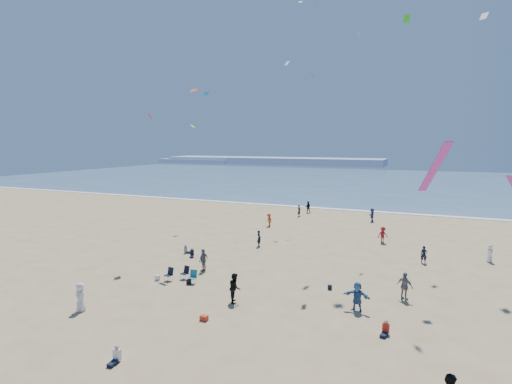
% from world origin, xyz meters
% --- Properties ---
extents(ground, '(220.00, 220.00, 0.00)m').
position_xyz_m(ground, '(0.00, 0.00, 0.00)').
color(ground, tan).
rests_on(ground, ground).
extents(ocean, '(220.00, 100.00, 0.06)m').
position_xyz_m(ocean, '(0.00, 95.00, 0.03)').
color(ocean, '#476B84').
rests_on(ocean, ground).
extents(surf_line, '(220.00, 1.20, 0.08)m').
position_xyz_m(surf_line, '(0.00, 45.00, 0.04)').
color(surf_line, white).
rests_on(surf_line, ground).
extents(headland_far, '(110.00, 20.00, 3.20)m').
position_xyz_m(headland_far, '(-60.00, 170.00, 1.60)').
color(headland_far, '#7A8EA8').
rests_on(headland_far, ground).
extents(headland_near, '(40.00, 14.00, 2.00)m').
position_xyz_m(headland_near, '(-100.00, 165.00, 1.00)').
color(headland_near, '#7A8EA8').
rests_on(headland_near, ground).
extents(standing_flyers, '(25.55, 44.74, 1.94)m').
position_xyz_m(standing_flyers, '(4.76, 16.57, 0.89)').
color(standing_flyers, slate).
rests_on(standing_flyers, ground).
extents(seated_group, '(19.92, 22.10, 0.84)m').
position_xyz_m(seated_group, '(0.68, 4.48, 0.42)').
color(seated_group, white).
rests_on(seated_group, ground).
extents(chair_cluster, '(2.68, 1.50, 1.00)m').
position_xyz_m(chair_cluster, '(-3.92, 7.52, 0.50)').
color(chair_cluster, black).
rests_on(chair_cluster, ground).
extents(white_tote, '(0.35, 0.20, 0.40)m').
position_xyz_m(white_tote, '(-5.75, 6.96, 0.20)').
color(white_tote, white).
rests_on(white_tote, ground).
extents(black_backpack, '(0.30, 0.22, 0.38)m').
position_xyz_m(black_backpack, '(-3.06, 7.15, 0.19)').
color(black_backpack, black).
rests_on(black_backpack, ground).
extents(cooler, '(0.45, 0.30, 0.30)m').
position_xyz_m(cooler, '(1.10, 2.36, 0.15)').
color(cooler, '#BA321A').
rests_on(cooler, ground).
extents(navy_bag, '(0.28, 0.18, 0.34)m').
position_xyz_m(navy_bag, '(6.77, 10.27, 0.17)').
color(navy_bag, black).
rests_on(navy_bag, ground).
extents(kites_aloft, '(35.25, 38.18, 28.59)m').
position_xyz_m(kites_aloft, '(11.02, 14.31, 14.12)').
color(kites_aloft, purple).
rests_on(kites_aloft, ground).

